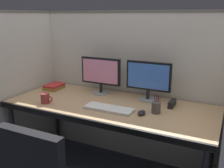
# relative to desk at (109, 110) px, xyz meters

# --- Properties ---
(cubicle_partition_rear) EXTENTS (2.21, 0.06, 1.57)m
(cubicle_partition_rear) POSITION_rel_desk_xyz_m (0.00, 0.46, 0.10)
(cubicle_partition_rear) COLOR beige
(cubicle_partition_rear) RESTS_ON ground
(cubicle_partition_left) EXTENTS (0.06, 1.41, 1.57)m
(cubicle_partition_left) POSITION_rel_desk_xyz_m (-0.99, -0.09, 0.10)
(cubicle_partition_left) COLOR beige
(cubicle_partition_left) RESTS_ON ground
(desk) EXTENTS (1.90, 0.80, 0.74)m
(desk) POSITION_rel_desk_xyz_m (0.00, 0.00, 0.00)
(desk) COLOR tan
(desk) RESTS_ON ground
(monitor_left) EXTENTS (0.43, 0.17, 0.37)m
(monitor_left) POSITION_rel_desk_xyz_m (-0.23, 0.27, 0.27)
(monitor_left) COLOR gray
(monitor_left) RESTS_ON desk
(monitor_right) EXTENTS (0.43, 0.17, 0.37)m
(monitor_right) POSITION_rel_desk_xyz_m (0.28, 0.27, 0.27)
(monitor_right) COLOR gray
(monitor_right) RESTS_ON desk
(keyboard_main) EXTENTS (0.43, 0.15, 0.02)m
(keyboard_main) POSITION_rel_desk_xyz_m (0.06, -0.12, 0.06)
(keyboard_main) COLOR silver
(keyboard_main) RESTS_ON desk
(computer_mouse) EXTENTS (0.06, 0.10, 0.04)m
(computer_mouse) POSITION_rel_desk_xyz_m (0.35, -0.10, 0.07)
(computer_mouse) COLOR black
(computer_mouse) RESTS_ON desk
(coffee_mug) EXTENTS (0.13, 0.08, 0.09)m
(coffee_mug) POSITION_rel_desk_xyz_m (-0.55, -0.22, 0.10)
(coffee_mug) COLOR #993333
(coffee_mug) RESTS_ON desk
(book_stack) EXTENTS (0.15, 0.22, 0.05)m
(book_stack) POSITION_rel_desk_xyz_m (-0.77, 0.18, 0.08)
(book_stack) COLOR olive
(book_stack) RESTS_ON desk
(red_stapler) EXTENTS (0.04, 0.15, 0.06)m
(red_stapler) POSITION_rel_desk_xyz_m (0.53, 0.20, 0.08)
(red_stapler) COLOR black
(red_stapler) RESTS_ON desk
(pen_cup) EXTENTS (0.08, 0.08, 0.17)m
(pen_cup) POSITION_rel_desk_xyz_m (0.44, -0.01, 0.10)
(pen_cup) COLOR #4C4742
(pen_cup) RESTS_ON desk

